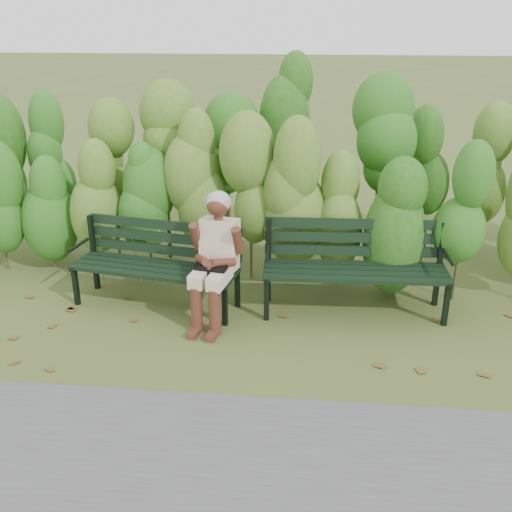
# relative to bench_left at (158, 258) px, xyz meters

# --- Properties ---
(ground) EXTENTS (80.00, 80.00, 0.00)m
(ground) POSITION_rel_bench_left_xyz_m (1.10, -0.72, -0.53)
(ground) COLOR #445424
(footpath) EXTENTS (60.00, 2.50, 0.01)m
(footpath) POSITION_rel_bench_left_xyz_m (1.10, -2.92, -0.52)
(footpath) COLOR #474749
(footpath) RESTS_ON ground
(hedge_band) EXTENTS (11.04, 1.67, 2.42)m
(hedge_band) POSITION_rel_bench_left_xyz_m (1.10, 1.14, 0.73)
(hedge_band) COLOR #47381E
(hedge_band) RESTS_ON ground
(leaf_litter) EXTENTS (5.54, 2.22, 0.01)m
(leaf_litter) POSITION_rel_bench_left_xyz_m (1.16, -0.81, -0.53)
(leaf_litter) COLOR brown
(leaf_litter) RESTS_ON ground
(bench_left) EXTENTS (1.87, 0.89, 0.90)m
(bench_left) POSITION_rel_bench_left_xyz_m (0.00, 0.00, 0.00)
(bench_left) COLOR black
(bench_left) RESTS_ON ground
(bench_right) EXTENTS (1.94, 0.69, 0.96)m
(bench_right) POSITION_rel_bench_left_xyz_m (2.11, 0.07, 0.04)
(bench_right) COLOR black
(bench_right) RESTS_ON ground
(seated_woman) EXTENTS (0.57, 0.83, 1.35)m
(seated_woman) POSITION_rel_bench_left_xyz_m (0.68, -0.31, 0.23)
(seated_woman) COLOR beige
(seated_woman) RESTS_ON ground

